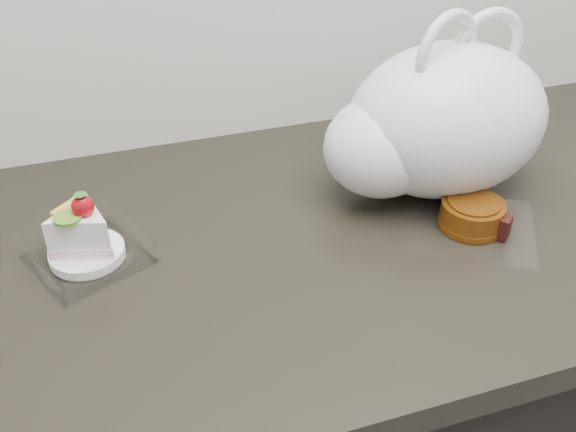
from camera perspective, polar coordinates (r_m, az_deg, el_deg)
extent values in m
cube|color=black|center=(1.25, 6.28, -18.00)|extent=(2.00, 0.60, 0.86)
cube|color=black|center=(0.93, 8.01, -1.07)|extent=(2.04, 0.64, 0.04)
cube|color=white|center=(0.87, -17.33, -3.61)|extent=(0.17, 0.17, 0.00)
cylinder|color=white|center=(0.87, -17.42, -3.18)|extent=(0.10, 0.10, 0.01)
ellipsoid|color=#B80C1C|center=(0.82, -17.78, 0.82)|extent=(0.03, 0.02, 0.03)
cone|color=#2D7223|center=(0.81, -17.95, 1.64)|extent=(0.02, 0.02, 0.01)
cylinder|color=#66A931|center=(0.82, -19.02, -0.14)|extent=(0.03, 0.03, 0.00)
cube|color=gold|center=(0.84, -18.99, 0.77)|extent=(0.04, 0.04, 0.00)
cube|color=white|center=(0.93, 15.85, -0.82)|extent=(0.23, 0.23, 0.00)
cylinder|color=#5C2F0A|center=(0.92, 16.04, 0.15)|extent=(0.11, 0.11, 0.04)
cylinder|color=#5C2F0A|center=(0.93, 15.90, -0.57)|extent=(0.12, 0.12, 0.01)
cylinder|color=#5C2F0A|center=(0.91, 16.24, 1.19)|extent=(0.09, 0.09, 0.00)
cube|color=black|center=(0.91, 18.37, -0.89)|extent=(0.03, 0.03, 0.03)
ellipsoid|color=white|center=(0.95, 13.92, 8.27)|extent=(0.34, 0.29, 0.22)
ellipsoid|color=white|center=(0.92, 8.48, 6.16)|extent=(0.20, 0.19, 0.14)
torus|color=white|center=(0.90, 13.91, 13.76)|extent=(0.12, 0.06, 0.12)
torus|color=white|center=(0.96, 17.34, 14.12)|extent=(0.11, 0.02, 0.11)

